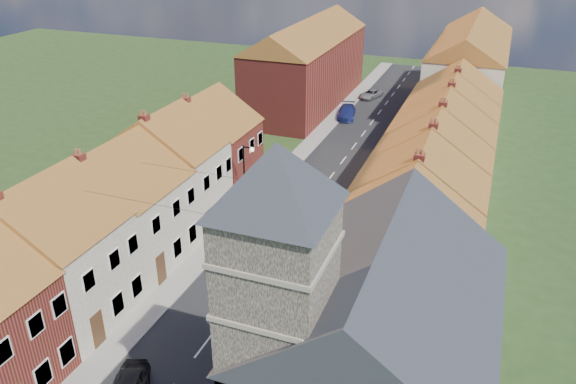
# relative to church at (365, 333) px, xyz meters

# --- Properties ---
(road) EXTENTS (7.00, 90.00, 0.02)m
(road) POSITION_rel_church_xyz_m (-9.36, 26.68, -5.87)
(road) COLOR black
(road) RESTS_ON ground
(pavement_left) EXTENTS (1.80, 90.00, 0.12)m
(pavement_left) POSITION_rel_church_xyz_m (-13.76, 26.68, -5.82)
(pavement_left) COLOR gray
(pavement_left) RESTS_ON ground
(pavement_right) EXTENTS (1.80, 90.00, 0.12)m
(pavement_right) POSITION_rel_church_xyz_m (-4.96, 26.68, -5.82)
(pavement_right) COLOR gray
(pavement_right) RESTS_ON ground
(church) EXTENTS (11.25, 14.25, 15.20)m
(church) POSITION_rel_church_xyz_m (0.00, 0.00, 0.00)
(church) COLOR #2D251F
(church) RESTS_ON ground
(cottage_r_tudor) EXTENTS (8.30, 5.20, 9.00)m
(cottage_r_tudor) POSITION_rel_church_xyz_m (-0.09, 9.37, -1.41)
(cottage_r_tudor) COLOR silver
(cottage_r_tudor) RESTS_ON ground
(cottage_r_white_near) EXTENTS (8.30, 6.00, 9.00)m
(cottage_r_white_near) POSITION_rel_church_xyz_m (-0.06, 14.77, -1.40)
(cottage_r_white_near) COLOR white
(cottage_r_white_near) RESTS_ON ground
(cottage_r_cream_mid) EXTENTS (8.30, 5.20, 9.00)m
(cottage_r_cream_mid) POSITION_rel_church_xyz_m (-0.06, 20.17, -1.40)
(cottage_r_cream_mid) COLOR #BB9B94
(cottage_r_cream_mid) RESTS_ON ground
(cottage_r_pink) EXTENTS (8.30, 6.00, 9.00)m
(cottage_r_pink) POSITION_rel_church_xyz_m (-0.06, 25.57, -1.40)
(cottage_r_pink) COLOR #BB9B94
(cottage_r_pink) RESTS_ON ground
(cottage_r_white_far) EXTENTS (8.30, 5.20, 9.00)m
(cottage_r_white_far) POSITION_rel_church_xyz_m (-0.06, 30.97, -1.40)
(cottage_r_white_far) COLOR white
(cottage_r_white_far) RESTS_ON ground
(cottage_r_cream_far) EXTENTS (8.30, 6.00, 9.00)m
(cottage_r_cream_far) POSITION_rel_church_xyz_m (-0.06, 36.37, -1.40)
(cottage_r_cream_far) COLOR silver
(cottage_r_cream_far) RESTS_ON ground
(cottage_l_cream) EXTENTS (8.30, 6.30, 9.10)m
(cottage_l_cream) POSITION_rel_church_xyz_m (-18.66, 2.22, -1.35)
(cottage_l_cream) COLOR silver
(cottage_l_cream) RESTS_ON ground
(cottage_l_white) EXTENTS (8.30, 6.90, 8.80)m
(cottage_l_white) POSITION_rel_church_xyz_m (-18.66, 8.62, -1.51)
(cottage_l_white) COLOR silver
(cottage_l_white) RESTS_ON ground
(cottage_l_brick_mid) EXTENTS (8.30, 5.70, 9.10)m
(cottage_l_brick_mid) POSITION_rel_church_xyz_m (-18.66, 14.72, -1.35)
(cottage_l_brick_mid) COLOR silver
(cottage_l_brick_mid) RESTS_ON ground
(cottage_l_pink) EXTENTS (8.30, 6.30, 8.80)m
(cottage_l_pink) POSITION_rel_church_xyz_m (-18.66, 20.52, -1.51)
(cottage_l_pink) COLOR maroon
(cottage_l_pink) RESTS_ON ground
(block_right_far) EXTENTS (8.30, 24.20, 10.50)m
(block_right_far) POSITION_rel_church_xyz_m (-0.06, 51.68, -0.58)
(block_right_far) COLOR silver
(block_right_far) RESTS_ON ground
(block_left_far) EXTENTS (8.30, 24.20, 10.50)m
(block_left_far) POSITION_rel_church_xyz_m (-18.66, 46.68, -0.58)
(block_left_far) COLOR maroon
(block_left_far) RESTS_ON ground
(lamppost) EXTENTS (0.88, 0.15, 6.00)m
(lamppost) POSITION_rel_church_xyz_m (-13.17, 16.68, -2.34)
(lamppost) COLOR black
(lamppost) RESTS_ON pavement_left
(car_mid) EXTENTS (2.12, 4.59, 1.46)m
(car_mid) POSITION_rel_church_xyz_m (-12.56, 16.91, -5.15)
(car_mid) COLOR #93979A
(car_mid) RESTS_ON ground
(car_far) EXTENTS (2.74, 4.96, 1.36)m
(car_far) POSITION_rel_church_xyz_m (-12.56, 43.26, -5.20)
(car_far) COLOR navy
(car_far) RESTS_ON ground
(car_distant) EXTENTS (2.96, 4.24, 1.07)m
(car_distant) POSITION_rel_church_xyz_m (-11.78, 52.01, -5.34)
(car_distant) COLOR gray
(car_distant) RESTS_ON ground
(pedestrian_right) EXTENTS (0.92, 0.81, 1.58)m
(pedestrian_right) POSITION_rel_church_xyz_m (-5.66, 7.65, -4.97)
(pedestrian_right) COLOR black
(pedestrian_right) RESTS_ON pavement_right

